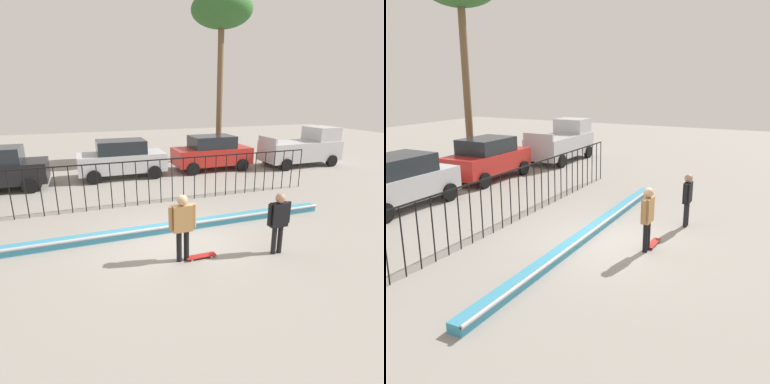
% 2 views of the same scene
% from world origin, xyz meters
% --- Properties ---
extents(ground_plane, '(60.00, 60.00, 0.00)m').
position_xyz_m(ground_plane, '(0.00, 0.00, 0.00)').
color(ground_plane, gray).
extents(bowl_coping_ledge, '(11.00, 0.40, 0.27)m').
position_xyz_m(bowl_coping_ledge, '(0.00, 0.74, 0.12)').
color(bowl_coping_ledge, teal).
rests_on(bowl_coping_ledge, ground).
extents(perimeter_fence, '(14.04, 0.04, 1.74)m').
position_xyz_m(perimeter_fence, '(0.00, 3.43, 1.07)').
color(perimeter_fence, black).
rests_on(perimeter_fence, ground).
extents(skateboarder, '(0.71, 0.27, 1.76)m').
position_xyz_m(skateboarder, '(-0.15, -1.11, 1.06)').
color(skateboarder, black).
rests_on(skateboarder, ground).
extents(skateboard, '(0.80, 0.20, 0.07)m').
position_xyz_m(skateboard, '(0.32, -1.16, 0.06)').
color(skateboard, '#A51E19').
rests_on(skateboard, ground).
extents(camera_operator, '(0.68, 0.25, 1.67)m').
position_xyz_m(camera_operator, '(2.31, -1.60, 1.00)').
color(camera_operator, black).
rests_on(camera_operator, ground).
extents(parked_car_silver, '(4.30, 2.12, 1.90)m').
position_xyz_m(parked_car_silver, '(-0.36, 8.02, 0.97)').
color(parked_car_silver, '#B7BABF').
rests_on(parked_car_silver, ground).
extents(parked_car_red, '(4.30, 2.12, 1.90)m').
position_xyz_m(parked_car_red, '(4.63, 8.05, 0.97)').
color(parked_car_red, '#B2231E').
rests_on(parked_car_red, ground).
extents(pickup_truck, '(4.70, 2.12, 2.24)m').
position_xyz_m(pickup_truck, '(10.24, 7.23, 1.04)').
color(pickup_truck, '#B7B7BC').
rests_on(pickup_truck, ground).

